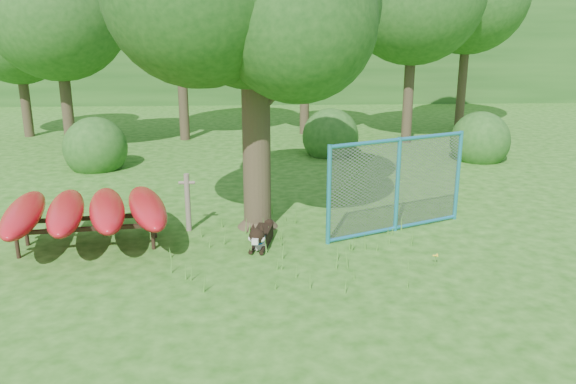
{
  "coord_description": "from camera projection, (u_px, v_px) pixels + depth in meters",
  "views": [
    {
      "loc": [
        -0.35,
        -8.65,
        3.81
      ],
      "look_at": [
        0.2,
        1.2,
        1.0
      ],
      "focal_mm": 35.0,
      "sensor_mm": 36.0,
      "label": 1
    }
  ],
  "objects": [
    {
      "name": "wooded_hillside",
      "position": [
        261.0,
        46.0,
        35.43
      ],
      "size": [
        80.0,
        12.0,
        6.0
      ],
      "primitive_type": "cube",
      "color": "#1E4D19",
      "rests_on": "ground"
    },
    {
      "name": "shrub_right",
      "position": [
        478.0,
        160.0,
        17.4
      ],
      "size": [
        1.8,
        1.8,
        1.8
      ],
      "primitive_type": "sphere",
      "color": "#1E4D19",
      "rests_on": "ground"
    },
    {
      "name": "wildflower_clump",
      "position": [
        436.0,
        256.0,
        9.5
      ],
      "size": [
        0.09,
        0.08,
        0.2
      ],
      "rotation": [
        0.0,
        0.0,
        0.17
      ],
      "color": "#4A892D",
      "rests_on": "ground"
    },
    {
      "name": "bg_tree_f",
      "position": [
        17.0,
        35.0,
        20.34
      ],
      "size": [
        3.6,
        3.6,
        5.55
      ],
      "color": "#352B1D",
      "rests_on": "ground"
    },
    {
      "name": "shrub_left",
      "position": [
        97.0,
        169.0,
        16.3
      ],
      "size": [
        1.8,
        1.8,
        1.8
      ],
      "primitive_type": "sphere",
      "color": "#1E4D19",
      "rests_on": "ground"
    },
    {
      "name": "husky_dog",
      "position": [
        261.0,
        236.0,
        10.33
      ],
      "size": [
        0.49,
        1.22,
        0.55
      ],
      "rotation": [
        0.0,
        0.0,
        -0.2
      ],
      "color": "black",
      "rests_on": "ground"
    },
    {
      "name": "ground",
      "position": [
        280.0,
        269.0,
        9.37
      ],
      "size": [
        80.0,
        80.0,
        0.0
      ],
      "primitive_type": "plane",
      "color": "#1D5310",
      "rests_on": "ground"
    },
    {
      "name": "bg_tree_c",
      "position": [
        305.0,
        24.0,
        20.81
      ],
      "size": [
        4.0,
        4.0,
        6.12
      ],
      "color": "#352B1D",
      "rests_on": "ground"
    },
    {
      "name": "bg_tree_a",
      "position": [
        57.0,
        10.0,
        17.39
      ],
      "size": [
        4.4,
        4.4,
        6.7
      ],
      "color": "#352B1D",
      "rests_on": "ground"
    },
    {
      "name": "shrub_mid",
      "position": [
        330.0,
        155.0,
        18.12
      ],
      "size": [
        1.8,
        1.8,
        1.8
      ],
      "primitive_type": "sphere",
      "color": "#1E4D19",
      "rests_on": "ground"
    },
    {
      "name": "fence_section",
      "position": [
        397.0,
        185.0,
        10.95
      ],
      "size": [
        2.97,
        1.41,
        3.14
      ],
      "rotation": [
        0.0,
        0.0,
        0.43
      ],
      "color": "#288EBC",
      "rests_on": "ground"
    },
    {
      "name": "kayak_rack",
      "position": [
        87.0,
        211.0,
        10.14
      ],
      "size": [
        3.38,
        3.01,
        0.92
      ],
      "rotation": [
        0.0,
        0.0,
        0.13
      ],
      "color": "black",
      "rests_on": "ground"
    },
    {
      "name": "wooden_post",
      "position": [
        188.0,
        201.0,
        11.04
      ],
      "size": [
        0.31,
        0.11,
        1.17
      ],
      "rotation": [
        0.0,
        0.0,
        -0.0
      ],
      "color": "#6A5D4F",
      "rests_on": "ground"
    }
  ]
}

